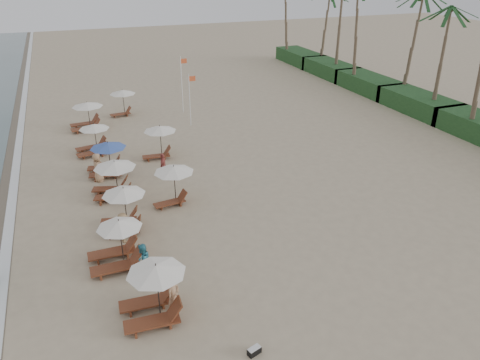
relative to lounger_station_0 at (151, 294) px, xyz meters
name	(u,v)px	position (x,y,z in m)	size (l,w,h in m)	color
ground	(256,247)	(5.57, 2.96, -1.09)	(160.00, 160.00, 0.00)	tan
foam_line	(13,196)	(-5.63, 12.96, -1.08)	(0.50, 140.00, 0.02)	white
shrub_hedge	(419,103)	(27.57, 17.46, -0.29)	(3.20, 53.00, 1.60)	#193D1C
lounger_station_0	(151,294)	(0.00, 0.00, 0.00)	(2.70, 2.25, 2.35)	brown
lounger_station_1	(115,247)	(-0.85, 3.95, -0.14)	(2.62, 2.02, 2.23)	brown
lounger_station_2	(121,209)	(-0.10, 6.90, 0.08)	(2.48, 2.16, 2.31)	brown
lounger_station_3	(112,179)	(-0.08, 10.69, 0.02)	(2.74, 2.44, 2.17)	brown
lounger_station_4	(106,159)	(-0.08, 13.98, -0.04)	(2.67, 2.26, 2.14)	brown
lounger_station_5	(92,140)	(-0.57, 17.95, -0.10)	(2.61, 2.23, 2.15)	brown
lounger_station_6	(85,116)	(-0.58, 23.43, -0.02)	(2.85, 2.43, 2.21)	brown
inland_station_0	(172,180)	(2.94, 8.63, 0.38)	(2.55, 2.24, 2.22)	brown
inland_station_1	(158,138)	(3.65, 15.50, 0.34)	(2.61, 2.24, 2.22)	brown
inland_station_2	(122,99)	(2.71, 26.05, 0.41)	(2.51, 2.24, 2.22)	brown
beachgoer_near	(173,295)	(0.83, -0.05, -0.27)	(0.60, 0.39, 1.64)	tan
beachgoer_mid_a	(143,261)	(0.14, 2.55, -0.25)	(0.82, 0.64, 1.68)	teal
beachgoer_mid_b	(123,228)	(-0.22, 5.73, -0.31)	(1.00, 0.58, 1.55)	#91714A
beachgoer_far_a	(163,165)	(3.21, 12.25, -0.28)	(0.95, 0.40, 1.63)	#A94B43
beachgoer_far_b	(98,167)	(-0.65, 13.18, -0.18)	(0.90, 0.58, 1.83)	tan
duffel_bag	(254,351)	(2.93, -3.15, -0.95)	(0.54, 0.38, 0.28)	black
flag_pole_near	(190,97)	(7.56, 21.30, 1.28)	(0.59, 0.08, 4.27)	silver
flag_pole_far	(182,82)	(7.89, 24.98, 1.63)	(0.60, 0.08, 4.94)	silver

